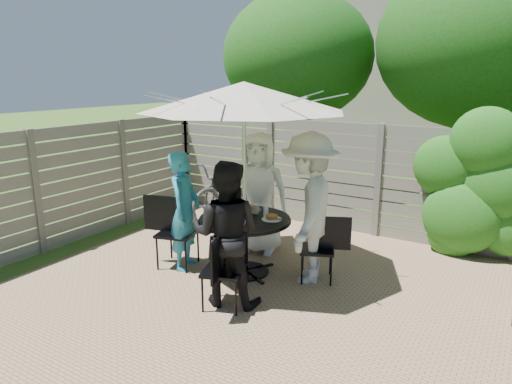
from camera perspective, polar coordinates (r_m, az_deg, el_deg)
The scene contains 22 objects.
backyard_envelope at distance 14.52m, azimuth 24.60°, elevation 13.22°, with size 60.00×60.00×5.00m.
patio_table at distance 6.01m, azimuth -1.42°, elevation -5.39°, with size 1.51×1.51×0.78m.
umbrella at distance 5.66m, azimuth -1.53°, elevation 11.79°, with size 3.27×3.27×2.50m.
chair_back at distance 6.98m, azimuth 0.62°, elevation -4.70°, with size 0.56×0.75×0.98m.
person_back at distance 6.68m, azimuth 0.36°, elevation -0.16°, with size 0.88×0.57×1.80m, color white.
chair_left at distance 6.39m, azimuth -9.87°, elevation -6.68°, with size 0.77×0.60×1.00m.
person_left at distance 6.18m, azimuth -8.91°, elevation -2.40°, with size 0.59×0.39×1.62m, color teal.
chair_front at distance 5.26m, azimuth -4.10°, elevation -11.59°, with size 0.56×0.70×0.92m.
person_front at distance 5.16m, azimuth -3.77°, elevation -5.28°, with size 0.82×0.64×1.68m, color black.
chair_right at distance 5.96m, azimuth 7.72°, elevation -8.61°, with size 0.66×0.55×0.87m.
person_right at distance 5.74m, azimuth 6.61°, elevation -2.07°, with size 1.24×0.71×1.92m, color silver.
plate_back at distance 6.26m, azimuth -0.60°, elevation -2.06°, with size 0.26×0.26×0.06m.
plate_left at distance 6.02m, azimuth -4.75°, elevation -2.77°, with size 0.26×0.26×0.06m.
plate_front at distance 5.60m, azimuth -2.36°, elevation -4.08°, with size 0.26×0.26×0.06m.
plate_right at distance 5.85m, azimuth 1.99°, elevation -3.26°, with size 0.26×0.26×0.06m.
glass_back at distance 6.18m, azimuth -1.77°, elevation -1.85°, with size 0.07×0.07×0.14m, color silver.
glass_left at distance 5.89m, azimuth -4.14°, elevation -2.71°, with size 0.07×0.07×0.14m, color silver.
glass_front at distance 5.65m, azimuth -1.07°, elevation -3.41°, with size 0.07×0.07×0.14m, color silver.
glass_right at distance 5.95m, azimuth 1.24°, elevation -2.47°, with size 0.07×0.07×0.14m, color silver.
syrup_jug at distance 5.97m, azimuth -1.87°, elevation -2.33°, with size 0.09×0.09×0.16m, color #59280C.
coffee_cup at distance 6.10m, azimuth -0.00°, elevation -2.16°, with size 0.08×0.08×0.12m, color #C6B293.
bicycle at distance 8.40m, azimuth -2.95°, elevation 0.29°, with size 0.71×2.04×1.07m, color #333338.
Camera 1 is at (2.09, -4.09, 2.57)m, focal length 32.00 mm.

